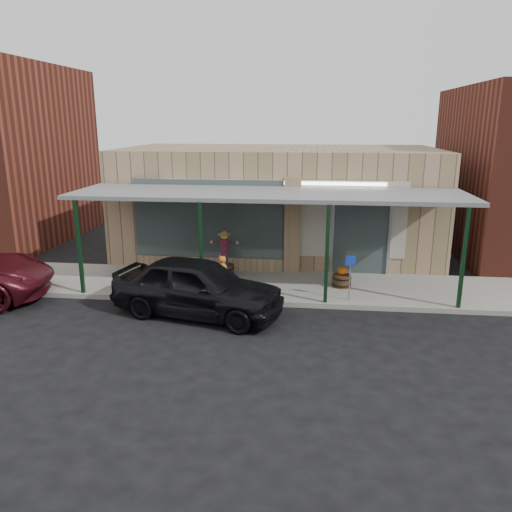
# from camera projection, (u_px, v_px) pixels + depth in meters

# --- Properties ---
(ground) EXTENTS (120.00, 120.00, 0.00)m
(ground) POSITION_uv_depth(u_px,v_px,m) (254.00, 335.00, 12.56)
(ground) COLOR black
(ground) RESTS_ON ground
(sidewalk) EXTENTS (40.00, 3.20, 0.15)m
(sidewalk) POSITION_uv_depth(u_px,v_px,m) (268.00, 286.00, 15.99)
(sidewalk) COLOR gray
(sidewalk) RESTS_ON ground
(storefront) EXTENTS (12.00, 6.25, 4.20)m
(storefront) POSITION_uv_depth(u_px,v_px,m) (278.00, 202.00, 19.83)
(storefront) COLOR tan
(storefront) RESTS_ON ground
(awning) EXTENTS (12.00, 3.00, 3.04)m
(awning) POSITION_uv_depth(u_px,v_px,m) (268.00, 195.00, 15.18)
(awning) COLOR slate
(awning) RESTS_ON ground
(block_buildings_near) EXTENTS (61.00, 8.00, 8.00)m
(block_buildings_near) POSITION_uv_depth(u_px,v_px,m) (330.00, 158.00, 20.17)
(block_buildings_near) COLOR maroon
(block_buildings_near) RESTS_ON ground
(barrel_scarecrow) EXTENTS (0.94, 0.77, 1.58)m
(barrel_scarecrow) POSITION_uv_depth(u_px,v_px,m) (225.00, 261.00, 16.63)
(barrel_scarecrow) COLOR #472E1C
(barrel_scarecrow) RESTS_ON sidewalk
(barrel_pumpkin) EXTENTS (0.73, 0.73, 0.68)m
(barrel_pumpkin) POSITION_uv_depth(u_px,v_px,m) (342.00, 279.00, 15.69)
(barrel_pumpkin) COLOR #472E1C
(barrel_pumpkin) RESTS_ON sidewalk
(handicap_sign) EXTENTS (0.28, 0.04, 1.34)m
(handicap_sign) POSITION_uv_depth(u_px,v_px,m) (350.00, 272.00, 14.32)
(handicap_sign) COLOR gray
(handicap_sign) RESTS_ON sidewalk
(parked_sedan) EXTENTS (5.06, 2.96, 1.62)m
(parked_sedan) POSITION_uv_depth(u_px,v_px,m) (198.00, 287.00, 13.65)
(parked_sedan) COLOR black
(parked_sedan) RESTS_ON ground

